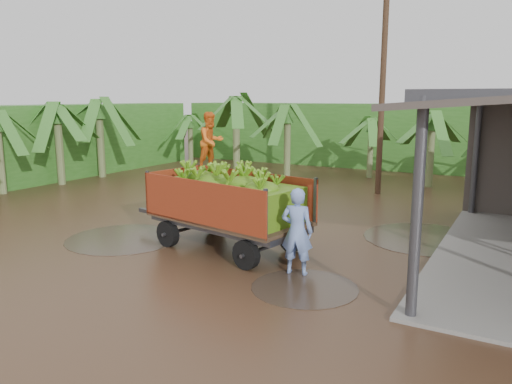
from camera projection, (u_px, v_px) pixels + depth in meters
The scene contains 7 objects.
ground at pixel (256, 233), 14.81m from camera, with size 100.00×100.00×0.00m, color black.
hedge_north at pixel (360, 135), 29.15m from camera, with size 22.00×3.00×3.60m, color #2D661E.
hedge_west at pixel (48, 142), 24.61m from camera, with size 3.00×18.00×3.60m, color #2D661E.
banana_trailer at pixel (228, 201), 13.06m from camera, with size 6.01×2.83×3.58m.
man_blue at pixel (297, 231), 11.23m from camera, with size 0.73×0.48×2.00m, color #718DCE.
utility_pole at pixel (383, 85), 20.04m from camera, with size 1.20×0.24×8.79m.
banana_plants at pixel (226, 145), 22.75m from camera, with size 24.97×20.56×4.20m.
Camera 1 is at (6.99, -12.49, 3.98)m, focal length 35.00 mm.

